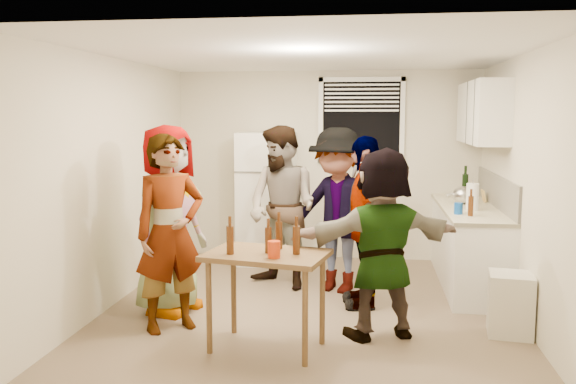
# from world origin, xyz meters

# --- Properties ---
(room) EXTENTS (4.00, 4.50, 2.50)m
(room) POSITION_xyz_m (0.00, 0.00, 0.00)
(room) COLOR beige
(room) RESTS_ON ground
(window) EXTENTS (1.12, 0.10, 1.06)m
(window) POSITION_xyz_m (0.45, 2.21, 1.85)
(window) COLOR white
(window) RESTS_ON room
(refrigerator) EXTENTS (0.70, 0.70, 1.70)m
(refrigerator) POSITION_xyz_m (-0.75, 1.88, 0.85)
(refrigerator) COLOR white
(refrigerator) RESTS_ON ground
(counter_lower) EXTENTS (0.60, 2.20, 0.86)m
(counter_lower) POSITION_xyz_m (1.70, 1.15, 0.43)
(counter_lower) COLOR white
(counter_lower) RESTS_ON ground
(countertop) EXTENTS (0.64, 2.22, 0.04)m
(countertop) POSITION_xyz_m (1.70, 1.15, 0.88)
(countertop) COLOR beige
(countertop) RESTS_ON counter_lower
(backsplash) EXTENTS (0.03, 2.20, 0.36)m
(backsplash) POSITION_xyz_m (1.99, 1.15, 1.08)
(backsplash) COLOR #ABA79C
(backsplash) RESTS_ON countertop
(upper_cabinets) EXTENTS (0.34, 1.60, 0.70)m
(upper_cabinets) POSITION_xyz_m (1.83, 1.35, 1.95)
(upper_cabinets) COLOR white
(upper_cabinets) RESTS_ON room
(kettle) EXTENTS (0.28, 0.24, 0.22)m
(kettle) POSITION_xyz_m (1.65, 1.33, 0.90)
(kettle) COLOR silver
(kettle) RESTS_ON countertop
(paper_towel) EXTENTS (0.13, 0.13, 0.29)m
(paper_towel) POSITION_xyz_m (1.68, 0.87, 0.90)
(paper_towel) COLOR white
(paper_towel) RESTS_ON countertop
(wine_bottle) EXTENTS (0.07, 0.07, 0.30)m
(wine_bottle) POSITION_xyz_m (1.75, 1.88, 0.90)
(wine_bottle) COLOR black
(wine_bottle) RESTS_ON countertop
(beer_bottle_counter) EXTENTS (0.05, 0.05, 0.21)m
(beer_bottle_counter) POSITION_xyz_m (1.60, 0.47, 0.90)
(beer_bottle_counter) COLOR #47230C
(beer_bottle_counter) RESTS_ON countertop
(blue_cup) EXTENTS (0.09, 0.09, 0.12)m
(blue_cup) POSITION_xyz_m (1.49, 0.58, 0.90)
(blue_cup) COLOR #104BB0
(blue_cup) RESTS_ON countertop
(picture_frame) EXTENTS (0.02, 0.16, 0.14)m
(picture_frame) POSITION_xyz_m (1.92, 1.56, 0.97)
(picture_frame) COLOR #E1B55D
(picture_frame) RESTS_ON countertop
(trash_bin) EXTENTS (0.42, 0.42, 0.55)m
(trash_bin) POSITION_xyz_m (1.82, -0.46, 0.25)
(trash_bin) COLOR beige
(trash_bin) RESTS_ON ground
(serving_table) EXTENTS (1.07, 0.81, 0.81)m
(serving_table) POSITION_xyz_m (-0.25, -1.07, 0.00)
(serving_table) COLOR brown
(serving_table) RESTS_ON ground
(beer_bottle_table) EXTENTS (0.05, 0.05, 0.21)m
(beer_bottle_table) POSITION_xyz_m (-0.23, -1.07, 0.81)
(beer_bottle_table) COLOR #47230C
(beer_bottle_table) RESTS_ON serving_table
(red_cup) EXTENTS (0.10, 0.10, 0.13)m
(red_cup) POSITION_xyz_m (-0.16, -1.23, 0.81)
(red_cup) COLOR red
(red_cup) RESTS_ON serving_table
(guest_grey) EXTENTS (2.03, 1.46, 0.58)m
(guest_grey) POSITION_xyz_m (-1.36, -0.23, 0.00)
(guest_grey) COLOR #9C9C9C
(guest_grey) RESTS_ON ground
(guest_stripe) EXTENTS (1.63, 1.77, 0.42)m
(guest_stripe) POSITION_xyz_m (-1.18, -0.72, 0.00)
(guest_stripe) COLOR #141933
(guest_stripe) RESTS_ON ground
(guest_back_left) EXTENTS (1.72, 2.00, 0.69)m
(guest_back_left) POSITION_xyz_m (-0.38, 0.75, 0.00)
(guest_back_left) COLOR brown
(guest_back_left) RESTS_ON ground
(guest_back_right) EXTENTS (1.72, 2.09, 0.67)m
(guest_back_right) POSITION_xyz_m (0.23, 0.68, 0.00)
(guest_back_right) COLOR #3A3A3E
(guest_back_right) RESTS_ON ground
(guest_black) EXTENTS (1.85, 1.25, 0.42)m
(guest_black) POSITION_xyz_m (0.53, 0.19, 0.00)
(guest_black) COLOR black
(guest_black) RESTS_ON ground
(guest_orange) EXTENTS (2.04, 2.11, 0.49)m
(guest_orange) POSITION_xyz_m (0.69, -0.66, 0.00)
(guest_orange) COLOR #D36950
(guest_orange) RESTS_ON ground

